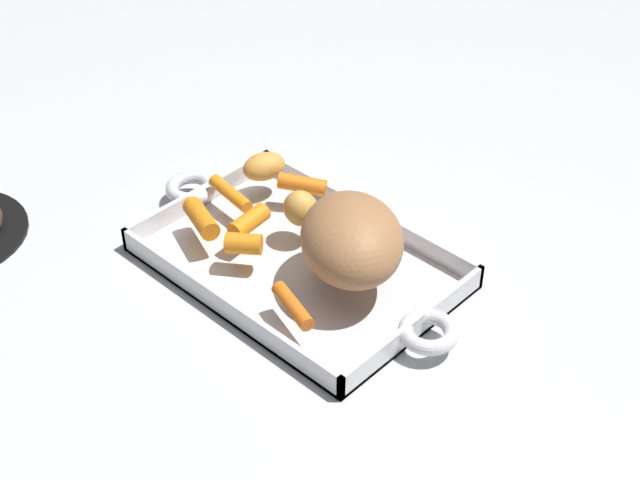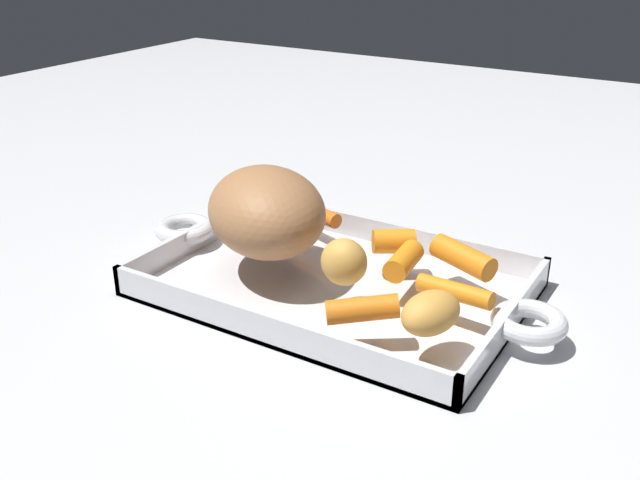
% 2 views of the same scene
% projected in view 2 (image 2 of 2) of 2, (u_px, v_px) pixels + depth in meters
% --- Properties ---
extents(ground_plane, '(2.31, 2.31, 0.00)m').
position_uv_depth(ground_plane, '(335.00, 290.00, 0.70)').
color(ground_plane, silver).
extents(roasting_dish, '(0.44, 0.23, 0.03)m').
position_uv_depth(roasting_dish, '(335.00, 282.00, 0.69)').
color(roasting_dish, silver).
rests_on(roasting_dish, ground_plane).
extents(pork_roast, '(0.18, 0.17, 0.08)m').
position_uv_depth(pork_roast, '(267.00, 211.00, 0.69)').
color(pork_roast, '#A26D43').
rests_on(pork_roast, roasting_dish).
extents(baby_carrot_center_left, '(0.06, 0.05, 0.03)m').
position_uv_depth(baby_carrot_center_left, '(362.00, 309.00, 0.58)').
color(baby_carrot_center_left, orange).
rests_on(baby_carrot_center_left, roasting_dish).
extents(baby_carrot_northeast, '(0.07, 0.04, 0.02)m').
position_uv_depth(baby_carrot_northeast, '(316.00, 212.00, 0.78)').
color(baby_carrot_northeast, orange).
rests_on(baby_carrot_northeast, roasting_dish).
extents(baby_carrot_southeast, '(0.07, 0.04, 0.03)m').
position_uv_depth(baby_carrot_southeast, '(463.00, 257.00, 0.67)').
color(baby_carrot_southeast, orange).
rests_on(baby_carrot_southeast, roasting_dish).
extents(baby_carrot_northwest, '(0.07, 0.02, 0.02)m').
position_uv_depth(baby_carrot_northwest, '(455.00, 291.00, 0.61)').
color(baby_carrot_northwest, orange).
rests_on(baby_carrot_northwest, roasting_dish).
extents(baby_carrot_center_right, '(0.05, 0.04, 0.02)m').
position_uv_depth(baby_carrot_center_right, '(394.00, 241.00, 0.70)').
color(baby_carrot_center_right, orange).
rests_on(baby_carrot_center_right, roasting_dish).
extents(baby_carrot_southwest, '(0.03, 0.05, 0.02)m').
position_uv_depth(baby_carrot_southwest, '(404.00, 261.00, 0.66)').
color(baby_carrot_southwest, orange).
rests_on(baby_carrot_southwest, roasting_dish).
extents(potato_whole, '(0.04, 0.04, 0.04)m').
position_uv_depth(potato_whole, '(344.00, 262.00, 0.64)').
color(potato_whole, gold).
rests_on(potato_whole, roasting_dish).
extents(potato_golden_large, '(0.05, 0.06, 0.03)m').
position_uv_depth(potato_golden_large, '(431.00, 313.00, 0.56)').
color(potato_golden_large, gold).
rests_on(potato_golden_large, roasting_dish).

